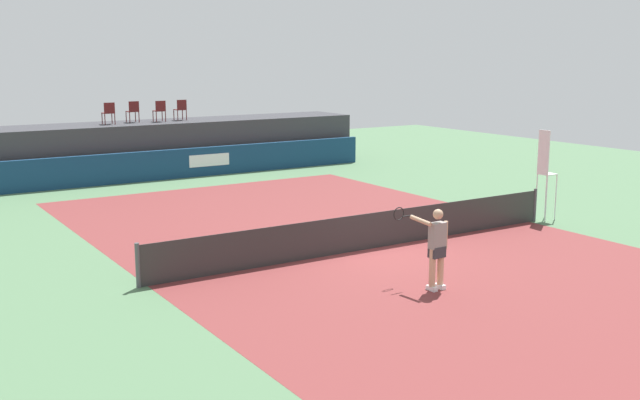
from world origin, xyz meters
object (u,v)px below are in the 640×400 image
Objects in this scene: spectator_chair_far_left at (109,112)px; tennis_player at (436,246)px; tennis_ball at (320,229)px; spectator_chair_left at (133,111)px; net_post_far at (535,205)px; net_post_near at (138,266)px; umpire_chair at (545,169)px; spectator_chair_right at (181,109)px; spectator_chair_center at (160,110)px.

spectator_chair_far_left reaches higher than tennis_player.
spectator_chair_left is at bearing 94.36° from tennis_ball.
net_post_far is at bearing -65.05° from spectator_chair_left.
net_post_far is at bearing 0.00° from net_post_near.
spectator_chair_far_left is at bearing 99.46° from tennis_ball.
tennis_player is at bearing -86.19° from spectator_chair_far_left.
umpire_chair is 7.17m from tennis_ball.
spectator_chair_far_left is 0.32× the size of umpire_chair.
spectator_chair_left is at bearing 15.64° from spectator_chair_far_left.
tennis_ball is at bearing -85.64° from spectator_chair_left.
spectator_chair_left reaches higher than tennis_ball.
spectator_chair_left and spectator_chair_right have the same top height.
spectator_chair_left is at bearing 114.95° from net_post_far.
spectator_chair_right is at bearing 4.51° from spectator_chair_far_left.
spectator_chair_far_left and spectator_chair_left have the same top height.
net_post_near is at bearing -115.50° from spectator_chair_right.
spectator_chair_far_left is 1.00× the size of spectator_chair_left.
tennis_player is (-1.97, -18.89, -1.73)m from spectator_chair_right.
spectator_chair_center is 13.06× the size of tennis_ball.
spectator_chair_far_left is 2.19m from spectator_chair_center.
spectator_chair_right is (3.21, 0.25, 0.00)m from spectator_chair_far_left.
spectator_chair_center reaches higher than net_post_near.
tennis_ball is at bearing 158.38° from net_post_far.
tennis_ball is at bearing -80.54° from spectator_chair_far_left.
spectator_chair_center reaches higher than net_post_far.
spectator_chair_far_left is 13.10m from tennis_ball.
spectator_chair_far_left is 18.76m from tennis_player.
tennis_ball is (0.99, -12.96, -2.66)m from spectator_chair_left.
umpire_chair is at bearing -60.14° from spectator_chair_far_left.
net_post_far is 6.66m from tennis_ball.
net_post_near reaches higher than tennis_ball.
umpire_chair is at bearing 0.81° from net_post_far.
net_post_far is at bearing -61.23° from spectator_chair_far_left.
umpire_chair is at bearing 0.02° from net_post_near.
spectator_chair_left is 17.19m from umpire_chair.
tennis_ball is (2.11, -12.65, -2.66)m from spectator_chair_far_left.
tennis_ball is at bearing 81.76° from tennis_player.
net_post_far is (6.10, -15.14, -2.19)m from spectator_chair_center.
tennis_player is at bearing -33.49° from net_post_near.
spectator_chair_center is at bearing 113.17° from umpire_chair.
net_post_near is 6.43m from tennis_player.
spectator_chair_left is 13.27m from tennis_ball.
tennis_player is at bearing -154.47° from umpire_chair.
net_post_near is (-6.30, -15.14, -2.19)m from spectator_chair_center.
spectator_chair_far_left reaches higher than tennis_ball.
spectator_chair_center is 16.47m from net_post_far.
net_post_far is 7.90m from tennis_player.
spectator_chair_center is 0.32× the size of umpire_chair.
spectator_chair_left is 17.14m from net_post_far.
spectator_chair_right is 17.15m from net_post_near.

